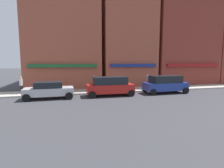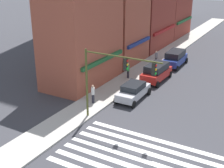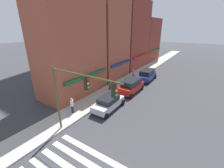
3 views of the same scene
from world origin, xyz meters
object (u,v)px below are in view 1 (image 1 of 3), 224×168
(suv_red, at_px, (110,86))
(pedestrian_green_top, at_px, (94,82))
(pedestrian_white_shirt, at_px, (21,85))
(sedan_silver, at_px, (49,90))
(pedestrian_grey_coat, at_px, (148,82))
(suv_blue, at_px, (165,84))

(suv_red, relative_size, pedestrian_green_top, 2.68)
(pedestrian_white_shirt, distance_m, pedestrian_green_top, 7.64)
(suv_red, bearing_deg, sedan_silver, -178.43)
(sedan_silver, height_order, pedestrian_grey_coat, pedestrian_grey_coat)
(suv_red, relative_size, pedestrian_grey_coat, 2.68)
(sedan_silver, xyz_separation_m, pedestrian_green_top, (4.66, 2.93, 0.23))
(suv_blue, xyz_separation_m, pedestrian_grey_coat, (-1.08, 2.16, 0.04))
(pedestrian_grey_coat, bearing_deg, suv_red, 149.40)
(pedestrian_grey_coat, bearing_deg, pedestrian_green_top, 119.90)
(sedan_silver, relative_size, pedestrian_grey_coat, 2.50)
(pedestrian_white_shirt, relative_size, pedestrian_green_top, 1.00)
(pedestrian_green_top, bearing_deg, pedestrian_white_shirt, 115.28)
(suv_red, distance_m, suv_blue, 6.27)
(suv_blue, relative_size, pedestrian_grey_coat, 2.67)
(sedan_silver, bearing_deg, suv_blue, -0.86)
(pedestrian_grey_coat, distance_m, pedestrian_green_top, 6.44)
(suv_red, xyz_separation_m, pedestrian_green_top, (-1.20, 2.93, 0.04))
(suv_blue, xyz_separation_m, pedestrian_white_shirt, (-15.10, 2.70, 0.04))
(suv_red, distance_m, pedestrian_white_shirt, 9.24)
(pedestrian_white_shirt, bearing_deg, suv_red, -61.51)
(suv_blue, distance_m, pedestrian_grey_coat, 2.42)
(sedan_silver, relative_size, suv_red, 0.93)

